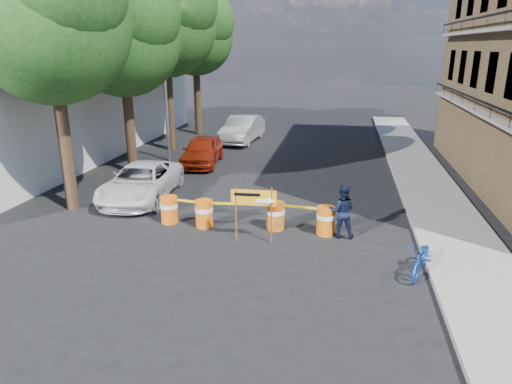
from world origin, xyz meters
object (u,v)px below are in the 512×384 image
at_px(barrel_mid_right, 276,215).
at_px(detour_sign, 259,202).
at_px(pedestrian, 342,211).
at_px(barrel_far_right, 326,220).
at_px(barrel_far_left, 169,209).
at_px(sedan_silver, 242,129).
at_px(dog, 274,224).
at_px(bicycle, 424,244).
at_px(barrel_mid_left, 204,213).
at_px(sedan_red, 202,151).
at_px(suv_white, 141,182).

bearing_deg(barrel_mid_right, detour_sign, -106.65).
bearing_deg(pedestrian, barrel_far_right, -13.59).
relative_size(barrel_far_left, sedan_silver, 0.19).
bearing_deg(pedestrian, dog, -2.21).
bearing_deg(barrel_far_left, sedan_silver, 92.09).
relative_size(bicycle, sedan_silver, 0.36).
height_order(barrel_mid_left, detour_sign, detour_sign).
distance_m(pedestrian, sedan_red, 10.41).
bearing_deg(barrel_mid_right, barrel_far_right, -5.03).
bearing_deg(suv_white, barrel_far_right, -21.16).
bearing_deg(barrel_far_left, pedestrian, -1.54).
xyz_separation_m(barrel_far_left, dog, (3.50, -0.13, -0.21)).
xyz_separation_m(barrel_far_right, detour_sign, (-1.93, -0.97, 0.78)).
distance_m(bicycle, sedan_silver, 17.77).
bearing_deg(barrel_mid_right, sedan_silver, 106.65).
bearing_deg(sedan_silver, barrel_far_left, -83.20).
distance_m(bicycle, suv_white, 10.56).
bearing_deg(barrel_mid_right, barrel_far_left, -178.54).
bearing_deg(barrel_mid_right, dog, -98.11).
bearing_deg(barrel_mid_left, barrel_far_right, 1.45).
bearing_deg(bicycle, barrel_mid_left, -177.94).
distance_m(barrel_far_left, barrel_far_right, 5.13).
xyz_separation_m(barrel_far_right, dog, (-1.62, -0.08, -0.21)).
distance_m(barrel_far_right, dog, 1.64).
relative_size(barrel_far_right, bicycle, 0.53).
distance_m(barrel_far_left, sedan_silver, 13.58).
height_order(barrel_far_left, sedan_red, sedan_red).
xyz_separation_m(barrel_mid_right, pedestrian, (2.07, -0.24, 0.37)).
bearing_deg(dog, barrel_mid_left, 113.76).
xyz_separation_m(barrel_mid_right, sedan_red, (-4.78, 7.61, 0.23)).
xyz_separation_m(barrel_far_left, barrel_far_right, (5.13, -0.05, 0.00)).
bearing_deg(barrel_mid_left, sedan_red, 107.60).
xyz_separation_m(sedan_red, sedan_silver, (0.75, 5.87, 0.08)).
bearing_deg(dog, pedestrian, -67.48).
bearing_deg(sedan_silver, barrel_mid_left, -78.07).
bearing_deg(pedestrian, suv_white, -18.64).
height_order(bicycle, sedan_red, bicycle).
xyz_separation_m(barrel_mid_right, suv_white, (-5.49, 2.08, 0.19)).
bearing_deg(barrel_mid_left, barrel_mid_right, 5.95).
bearing_deg(detour_sign, bicycle, -18.21).
bearing_deg(barrel_far_left, barrel_mid_right, 1.46).
xyz_separation_m(barrel_mid_left, dog, (2.26, 0.02, -0.21)).
distance_m(barrel_mid_right, sedan_silver, 14.07).
bearing_deg(sedan_red, sedan_silver, 77.27).
bearing_deg(sedan_red, barrel_mid_left, -77.87).
bearing_deg(barrel_far_right, bicycle, -40.87).
bearing_deg(barrel_far_left, barrel_mid_left, -6.82).
xyz_separation_m(barrel_far_left, suv_white, (-1.96, 2.17, 0.19)).
relative_size(detour_sign, sedan_silver, 0.36).
height_order(barrel_far_left, barrel_far_right, same).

